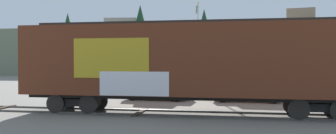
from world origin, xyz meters
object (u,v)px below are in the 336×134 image
Objects in this scene: parked_car_black at (157,86)px; parked_car_tan at (247,88)px; freight_car at (190,61)px; flagpole at (198,36)px.

parked_car_black reaches higher than parked_car_tan.
parked_car_black is at bearing 179.66° from parked_car_tan.
freight_car is 3.60× the size of parked_car_tan.
parked_car_black is at bearing -105.26° from flagpole.
freight_car is 2.14× the size of flagpole.
flagpole is at bearing 74.74° from parked_car_black.
freight_car is at bearing -117.10° from parked_car_tan.
flagpole is 1.68× the size of parked_car_tan.
freight_car is at bearing -86.01° from flagpole.
flagpole is at bearing 117.89° from parked_car_tan.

